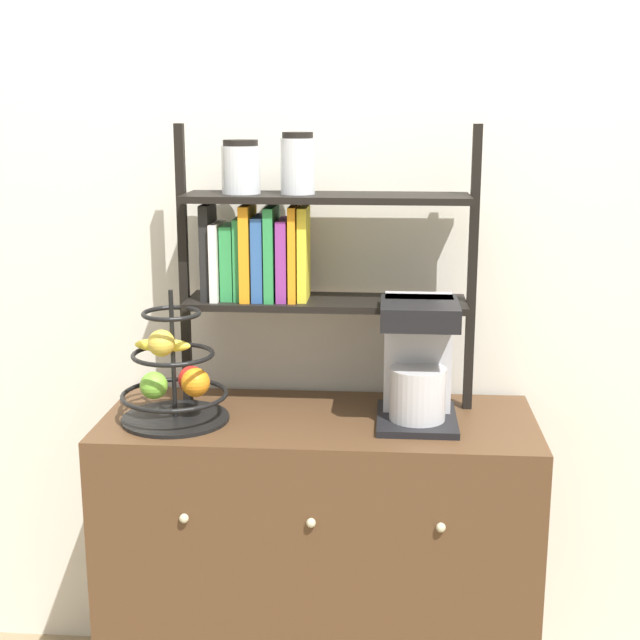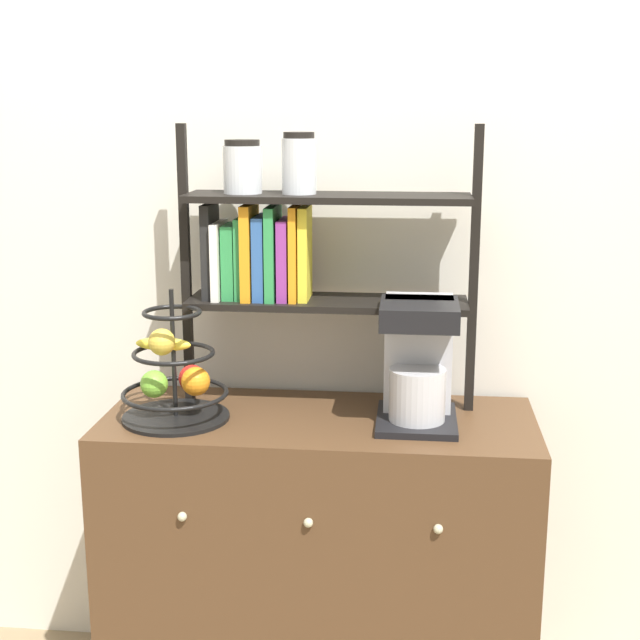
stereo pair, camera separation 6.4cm
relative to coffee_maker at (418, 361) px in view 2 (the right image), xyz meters
The scene contains 5 objects.
wall_back 0.47m from the coffee_maker, 134.09° to the left, with size 7.00×0.05×2.60m, color silver.
sideboard 0.65m from the coffee_maker, behind, with size 1.15×0.48×0.86m.
coffee_maker is the anchor object (origin of this frame).
fruit_stand 0.64m from the coffee_maker, behind, with size 0.28×0.28×0.35m.
shelf_hutch 0.48m from the coffee_maker, 164.31° to the left, with size 0.80×0.20×0.77m.
Camera 2 is at (0.24, -2.00, 1.66)m, focal length 50.00 mm.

